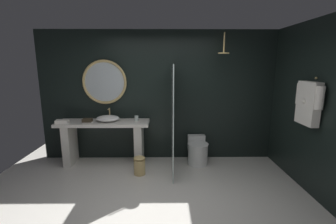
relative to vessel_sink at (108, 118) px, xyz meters
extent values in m
plane|color=silver|center=(1.00, -1.58, -0.92)|extent=(5.76, 5.76, 0.00)
cube|color=black|center=(1.00, 0.32, 0.38)|extent=(4.80, 0.10, 2.60)
cube|color=black|center=(3.35, -0.82, 0.38)|extent=(0.10, 2.47, 2.60)
cube|color=silver|center=(-0.09, -0.01, -0.09)|extent=(1.76, 0.52, 0.06)
cube|color=silver|center=(-0.77, -0.01, -0.52)|extent=(0.15, 0.44, 0.80)
cube|color=silver|center=(0.59, -0.01, -0.52)|extent=(0.15, 0.44, 0.80)
ellipsoid|color=white|center=(0.00, 0.00, 0.00)|extent=(0.44, 0.36, 0.11)
cylinder|color=tan|center=(0.00, 0.16, 0.06)|extent=(0.02, 0.02, 0.23)
cylinder|color=tan|center=(0.00, 0.11, 0.16)|extent=(0.02, 0.12, 0.02)
cylinder|color=silver|center=(0.55, 0.04, -0.01)|extent=(0.07, 0.07, 0.10)
cube|color=#3D3323|center=(-0.38, -0.04, -0.03)|extent=(0.17, 0.13, 0.06)
torus|color=tan|center=(-0.09, 0.23, 0.68)|extent=(0.88, 0.05, 0.88)
cylinder|color=#B2BCC1|center=(-0.09, 0.24, 0.68)|extent=(0.79, 0.01, 0.79)
cube|color=silver|center=(1.24, -0.29, 0.06)|extent=(0.02, 1.14, 1.94)
cylinder|color=tan|center=(2.17, -0.06, 1.41)|extent=(0.02, 0.02, 0.35)
cylinder|color=tan|center=(2.17, -0.06, 1.22)|extent=(0.20, 0.20, 0.02)
sphere|color=tan|center=(3.28, -1.06, 0.83)|extent=(0.04, 0.04, 0.04)
cube|color=silver|center=(3.21, -1.06, 0.46)|extent=(0.12, 0.43, 0.64)
cylinder|color=silver|center=(3.21, -1.29, 0.58)|extent=(0.11, 0.11, 0.32)
cylinder|color=silver|center=(3.21, -0.82, 0.58)|extent=(0.11, 0.11, 0.32)
sphere|color=silver|center=(3.13, -1.06, 0.49)|extent=(0.07, 0.07, 0.07)
cylinder|color=white|center=(1.75, -0.08, -0.71)|extent=(0.39, 0.39, 0.41)
ellipsoid|color=white|center=(1.75, -0.08, -0.49)|extent=(0.41, 0.45, 0.02)
cube|color=white|center=(1.75, 0.18, -0.55)|extent=(0.35, 0.15, 0.31)
cylinder|color=tan|center=(0.65, -0.50, -0.78)|extent=(0.21, 0.21, 0.28)
ellipsoid|color=tan|center=(0.65, -0.50, -0.61)|extent=(0.21, 0.21, 0.06)
cube|color=silver|center=(-0.81, -0.17, -0.02)|extent=(0.25, 0.18, 0.07)
camera|label=1|loc=(1.11, -4.43, 1.02)|focal=25.14mm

